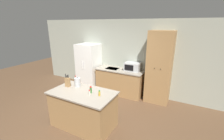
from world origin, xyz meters
The scene contains 13 objects.
ground_plane centered at (0.00, 0.00, 0.00)m, with size 14.00×14.00×0.00m, color brown.
wall_back centered at (0.00, 2.33, 1.30)m, with size 7.20×0.06×2.60m.
refrigerator centered at (-1.15, 1.96, 0.86)m, with size 0.79×0.71×1.72m.
back_counter centered at (0.16, 2.00, 0.45)m, with size 1.70×0.65×0.90m.
pantry_cabinet centered at (1.49, 2.04, 1.13)m, with size 0.74×0.54×2.27m.
kitchen_island centered at (0.15, -0.07, 0.46)m, with size 1.55×0.88×0.91m.
microwave centered at (0.60, 2.09, 1.04)m, with size 0.52×0.38×0.28m.
knife_block centered at (-0.38, 0.02, 1.03)m, with size 0.12×0.08×0.34m.
spice_bottle_tall_dark centered at (0.61, -0.05, 0.97)m, with size 0.04×0.04×0.13m.
spice_bottle_short_red centered at (0.38, -0.10, 0.96)m, with size 0.04×0.04×0.12m.
spice_bottle_amber_oil centered at (0.36, -0.01, 0.99)m, with size 0.05×0.05×0.16m.
kettle centered at (-0.17, 0.14, 1.02)m, with size 0.15×0.15×0.25m.
fire_extinguisher centered at (-1.73, 1.87, 0.21)m, with size 0.13×0.13×0.48m.
Camera 1 is at (2.27, -2.59, 2.46)m, focal length 24.00 mm.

